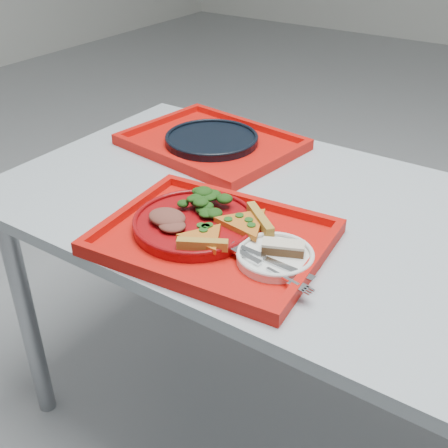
# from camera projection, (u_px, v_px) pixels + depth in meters

# --- Properties ---
(ground) EXTENTS (10.00, 10.00, 0.00)m
(ground) POSITION_uv_depth(u_px,v_px,m) (303.00, 443.00, 1.62)
(ground) COLOR gray
(ground) RESTS_ON ground
(table) EXTENTS (1.60, 0.80, 0.75)m
(table) POSITION_uv_depth(u_px,v_px,m) (325.00, 250.00, 1.27)
(table) COLOR #9DA6B0
(table) RESTS_ON ground
(tray_main) EXTENTS (0.48, 0.39, 0.01)m
(tray_main) POSITION_uv_depth(u_px,v_px,m) (214.00, 241.00, 1.16)
(tray_main) COLOR red
(tray_main) RESTS_ON table
(tray_far) EXTENTS (0.49, 0.41, 0.01)m
(tray_far) POSITION_uv_depth(u_px,v_px,m) (212.00, 145.00, 1.58)
(tray_far) COLOR red
(tray_far) RESTS_ON table
(dinner_plate) EXTENTS (0.26, 0.26, 0.02)m
(dinner_plate) POSITION_uv_depth(u_px,v_px,m) (195.00, 225.00, 1.18)
(dinner_plate) COLOR maroon
(dinner_plate) RESTS_ON tray_main
(side_plate) EXTENTS (0.15, 0.15, 0.01)m
(side_plate) POSITION_uv_depth(u_px,v_px,m) (275.00, 258.00, 1.08)
(side_plate) COLOR white
(side_plate) RESTS_ON tray_main
(navy_plate) EXTENTS (0.26, 0.26, 0.02)m
(navy_plate) POSITION_uv_depth(u_px,v_px,m) (212.00, 140.00, 1.57)
(navy_plate) COLOR black
(navy_plate) RESTS_ON tray_far
(pizza_slice_a) EXTENTS (0.14, 0.15, 0.02)m
(pizza_slice_a) POSITION_uv_depth(u_px,v_px,m) (204.00, 236.00, 1.11)
(pizza_slice_a) COLOR gold
(pizza_slice_a) RESTS_ON dinner_plate
(pizza_slice_b) EXTENTS (0.17, 0.18, 0.02)m
(pizza_slice_b) POSITION_uv_depth(u_px,v_px,m) (245.00, 221.00, 1.16)
(pizza_slice_b) COLOR gold
(pizza_slice_b) RESTS_ON dinner_plate
(salad_heap) EXTENTS (0.10, 0.08, 0.05)m
(salad_heap) POSITION_uv_depth(u_px,v_px,m) (204.00, 198.00, 1.21)
(salad_heap) COLOR black
(salad_heap) RESTS_ON dinner_plate
(meat_portion) EXTENTS (0.08, 0.07, 0.03)m
(meat_portion) POSITION_uv_depth(u_px,v_px,m) (167.00, 217.00, 1.17)
(meat_portion) COLOR brown
(meat_portion) RESTS_ON dinner_plate
(dessert_bar) EXTENTS (0.09, 0.06, 0.02)m
(dessert_bar) POSITION_uv_depth(u_px,v_px,m) (283.00, 247.00, 1.08)
(dessert_bar) COLOR #452617
(dessert_bar) RESTS_ON side_plate
(knife) EXTENTS (0.19, 0.03, 0.01)m
(knife) POSITION_uv_depth(u_px,v_px,m) (271.00, 260.00, 1.06)
(knife) COLOR silver
(knife) RESTS_ON side_plate
(fork) EXTENTS (0.19, 0.06, 0.01)m
(fork) POSITION_uv_depth(u_px,v_px,m) (266.00, 267.00, 1.04)
(fork) COLOR silver
(fork) RESTS_ON side_plate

